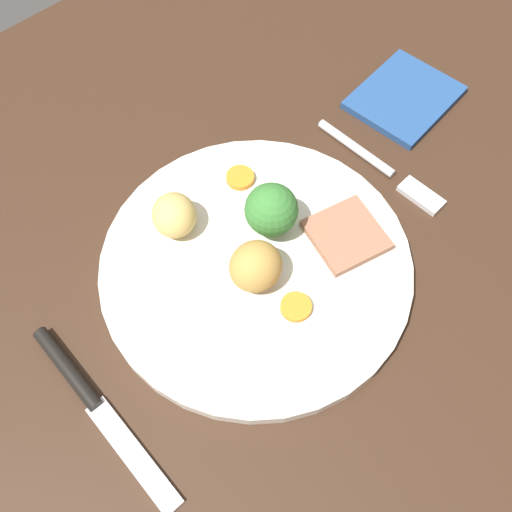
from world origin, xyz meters
TOP-DOWN VIEW (x-y plane):
  - dining_table at (0.00, 0.00)cm, footprint 120.00×84.00cm
  - dinner_plate at (-3.88, 1.66)cm, footprint 27.84×27.84cm
  - meat_slice_main at (-11.56, 5.36)cm, footprint 7.51×7.57cm
  - roast_potato_left at (-1.06, -6.01)cm, footprint 5.62×5.75cm
  - roast_potato_right at (-2.77, 2.81)cm, footprint 4.91×4.65cm
  - carrot_coin_front at (-3.27, 7.26)cm, footprint 2.67×2.67cm
  - carrot_coin_back at (-8.89, -5.96)cm, footprint 2.69×2.69cm
  - broccoli_floret at (-7.25, -0.34)cm, footprint 4.76×4.76cm
  - fork at (-20.81, 1.96)cm, footprint 2.18×15.30cm
  - knife at (13.95, 1.41)cm, footprint 1.86×18.52cm
  - folded_napkin at (-29.76, -2.61)cm, footprint 11.82×10.03cm

SIDE VIEW (x-z plane):
  - dining_table at x=0.00cm, z-range 0.00..3.60cm
  - fork at x=-20.81cm, z-range 3.54..4.44cm
  - folded_napkin at x=-29.76cm, z-range 3.60..4.40cm
  - knife at x=13.95cm, z-range 3.45..4.65cm
  - dinner_plate at x=-3.88cm, z-range 3.60..5.00cm
  - carrot_coin_front at x=-3.27cm, z-range 5.00..5.57cm
  - carrot_coin_back at x=-8.89cm, z-range 5.00..5.62cm
  - meat_slice_main at x=-11.56cm, z-range 5.00..5.80cm
  - roast_potato_left at x=-1.06cm, z-range 5.00..8.69cm
  - roast_potato_right at x=-2.77cm, z-range 5.00..9.22cm
  - broccoli_floret at x=-7.25cm, z-range 5.26..10.65cm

